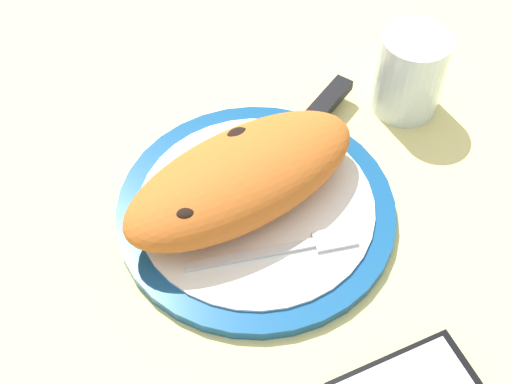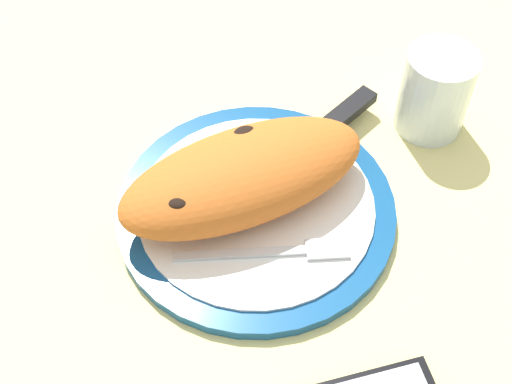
{
  "view_description": "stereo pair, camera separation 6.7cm",
  "coord_description": "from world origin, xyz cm",
  "px_view_note": "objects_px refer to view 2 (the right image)",
  "views": [
    {
      "loc": [
        -17.39,
        -37.27,
        56.27
      ],
      "look_at": [
        0.0,
        0.0,
        3.51
      ],
      "focal_mm": 49.56,
      "sensor_mm": 36.0,
      "label": 1
    },
    {
      "loc": [
        -11.12,
        -39.59,
        56.27
      ],
      "look_at": [
        0.0,
        0.0,
        3.51
      ],
      "focal_mm": 49.56,
      "sensor_mm": 36.0,
      "label": 2
    }
  ],
  "objects_px": {
    "plate": "(256,210)",
    "water_glass": "(434,96)",
    "calzone": "(243,176)",
    "knife": "(320,135)",
    "fork": "(279,252)"
  },
  "relations": [
    {
      "from": "plate",
      "to": "knife",
      "type": "xyz_separation_m",
      "value": [
        0.09,
        0.07,
        0.01
      ]
    },
    {
      "from": "calzone",
      "to": "water_glass",
      "type": "bearing_deg",
      "value": 14.13
    },
    {
      "from": "plate",
      "to": "water_glass",
      "type": "relative_size",
      "value": 2.88
    },
    {
      "from": "plate",
      "to": "water_glass",
      "type": "bearing_deg",
      "value": 17.63
    },
    {
      "from": "calzone",
      "to": "water_glass",
      "type": "distance_m",
      "value": 0.23
    },
    {
      "from": "plate",
      "to": "knife",
      "type": "bearing_deg",
      "value": 37.08
    },
    {
      "from": "calzone",
      "to": "fork",
      "type": "distance_m",
      "value": 0.08
    },
    {
      "from": "plate",
      "to": "calzone",
      "type": "bearing_deg",
      "value": 128.13
    },
    {
      "from": "plate",
      "to": "water_glass",
      "type": "xyz_separation_m",
      "value": [
        0.21,
        0.07,
        0.03
      ]
    },
    {
      "from": "knife",
      "to": "calzone",
      "type": "bearing_deg",
      "value": -150.66
    },
    {
      "from": "plate",
      "to": "calzone",
      "type": "height_order",
      "value": "calzone"
    },
    {
      "from": "knife",
      "to": "water_glass",
      "type": "distance_m",
      "value": 0.13
    },
    {
      "from": "plate",
      "to": "calzone",
      "type": "distance_m",
      "value": 0.04
    },
    {
      "from": "calzone",
      "to": "fork",
      "type": "relative_size",
      "value": 1.6
    },
    {
      "from": "calzone",
      "to": "knife",
      "type": "bearing_deg",
      "value": 29.34
    }
  ]
}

